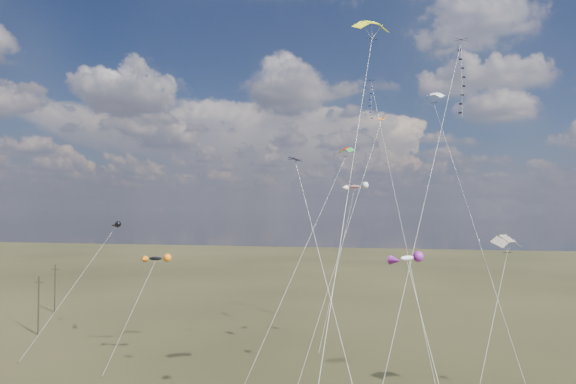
% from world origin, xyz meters
% --- Properties ---
extents(utility_pole_near, '(1.40, 0.20, 8.00)m').
position_xyz_m(utility_pole_near, '(-38.00, 30.00, 4.09)').
color(utility_pole_near, black).
rests_on(utility_pole_near, ground).
extents(utility_pole_far, '(1.40, 0.20, 8.00)m').
position_xyz_m(utility_pole_far, '(-46.00, 44.00, 4.09)').
color(utility_pole_far, black).
rests_on(utility_pole_far, ground).
extents(diamond_black_high, '(8.43, 16.75, 31.60)m').
position_xyz_m(diamond_black_high, '(15.64, 11.55, 26.79)').
color(diamond_black_high, black).
rests_on(diamond_black_high, ground).
extents(diamond_navy_tall, '(7.37, 19.07, 33.21)m').
position_xyz_m(diamond_navy_tall, '(7.98, 29.86, 28.53)').
color(diamond_navy_tall, '#121C4F').
rests_on(diamond_navy_tall, ground).
extents(diamond_black_mid, '(8.53, 14.10, 21.29)m').
position_xyz_m(diamond_black_mid, '(5.32, 2.83, 15.32)').
color(diamond_black_mid, black).
rests_on(diamond_black_mid, ground).
extents(diamond_orange_center, '(7.93, 14.83, 27.66)m').
position_xyz_m(diamond_orange_center, '(6.63, 21.88, 18.91)').
color(diamond_orange_center, orange).
rests_on(diamond_orange_center, ground).
extents(parafoil_yellow, '(4.30, 22.27, 32.87)m').
position_xyz_m(parafoil_yellow, '(8.88, 8.77, 32.02)').
color(parafoil_yellow, '#F2F915').
rests_on(parafoil_yellow, ground).
extents(parafoil_blue_white, '(8.13, 16.10, 30.51)m').
position_xyz_m(parafoil_blue_white, '(14.64, 26.11, 29.73)').
color(parafoil_blue_white, '#135BAE').
rests_on(parafoil_blue_white, ground).
extents(parafoil_striped, '(6.56, 12.22, 15.47)m').
position_xyz_m(parafoil_striped, '(19.97, 15.56, 14.71)').
color(parafoil_striped, '#E6AF0E').
rests_on(parafoil_striped, ground).
extents(parafoil_tricolor, '(9.32, 15.56, 24.52)m').
position_xyz_m(parafoil_tricolor, '(4.97, 24.74, 23.83)').
color(parafoil_tricolor, yellow).
rests_on(parafoil_tricolor, ground).
extents(novelty_black_orange, '(4.48, 6.83, 12.21)m').
position_xyz_m(novelty_black_orange, '(-16.22, 21.66, 11.68)').
color(novelty_black_orange, black).
rests_on(novelty_black_orange, ground).
extents(novelty_orange_black, '(7.44, 10.90, 15.74)m').
position_xyz_m(novelty_orange_black, '(-24.89, 27.67, 15.21)').
color(novelty_orange_black, '#C15104').
rests_on(novelty_orange_black, ground).
extents(novelty_white_purple, '(4.73, 10.32, 14.40)m').
position_xyz_m(novelty_white_purple, '(11.46, 3.23, 13.94)').
color(novelty_white_purple, white).
rests_on(novelty_white_purple, ground).
extents(novelty_redwhite_stripe, '(5.13, 14.32, 21.11)m').
position_xyz_m(novelty_redwhite_stripe, '(4.43, 41.95, 20.46)').
color(novelty_redwhite_stripe, red).
rests_on(novelty_redwhite_stripe, ground).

